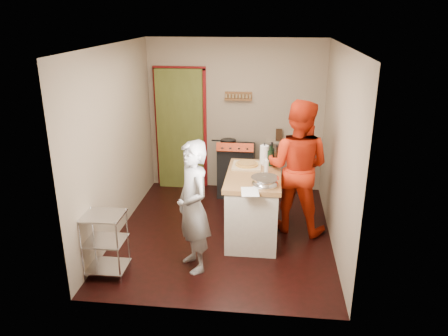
{
  "coord_description": "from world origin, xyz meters",
  "views": [
    {
      "loc": [
        0.62,
        -5.56,
        3.01
      ],
      "look_at": [
        -0.0,
        0.0,
        0.98
      ],
      "focal_mm": 35.0,
      "sensor_mm": 36.0,
      "label": 1
    }
  ],
  "objects": [
    {
      "name": "floor",
      "position": [
        0.0,
        0.0,
        0.0
      ],
      "size": [
        3.5,
        3.5,
        0.0
      ],
      "primitive_type": "plane",
      "color": "black",
      "rests_on": "ground"
    },
    {
      "name": "back_wall",
      "position": [
        -0.64,
        1.78,
        1.13
      ],
      "size": [
        3.0,
        0.44,
        2.6
      ],
      "color": "gray",
      "rests_on": "ground"
    },
    {
      "name": "left_wall",
      "position": [
        -1.5,
        0.0,
        1.3
      ],
      "size": [
        0.04,
        3.5,
        2.6
      ],
      "primitive_type": "cube",
      "color": "gray",
      "rests_on": "ground"
    },
    {
      "name": "right_wall",
      "position": [
        1.5,
        0.0,
        1.3
      ],
      "size": [
        0.04,
        3.5,
        2.6
      ],
      "primitive_type": "cube",
      "color": "gray",
      "rests_on": "ground"
    },
    {
      "name": "ceiling",
      "position": [
        0.0,
        0.0,
        2.61
      ],
      "size": [
        3.0,
        3.5,
        0.02
      ],
      "primitive_type": "cube",
      "color": "white",
      "rests_on": "back_wall"
    },
    {
      "name": "stove",
      "position": [
        0.05,
        1.42,
        0.45
      ],
      "size": [
        0.6,
        0.63,
        1.0
      ],
      "color": "black",
      "rests_on": "ground"
    },
    {
      "name": "wire_shelving",
      "position": [
        -1.28,
        -1.2,
        0.44
      ],
      "size": [
        0.48,
        0.4,
        0.8
      ],
      "color": "silver",
      "rests_on": "ground"
    },
    {
      "name": "island",
      "position": [
        0.41,
        -0.05,
        0.49
      ],
      "size": [
        0.73,
        1.4,
        1.24
      ],
      "color": "beige",
      "rests_on": "ground"
    },
    {
      "name": "person_stripe",
      "position": [
        -0.26,
        -0.94,
        0.81
      ],
      "size": [
        0.65,
        0.71,
        1.63
      ],
      "primitive_type": "imported",
      "rotation": [
        0.0,
        0.0,
        -1.0
      ],
      "color": "#B2B1B6",
      "rests_on": "ground"
    },
    {
      "name": "person_red",
      "position": [
        1.0,
        0.24,
        0.95
      ],
      "size": [
        1.09,
        0.96,
        1.9
      ],
      "primitive_type": "imported",
      "rotation": [
        0.0,
        0.0,
        2.84
      ],
      "color": "red",
      "rests_on": "ground"
    }
  ]
}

